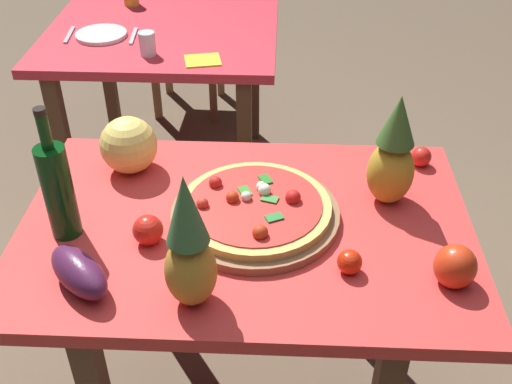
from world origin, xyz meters
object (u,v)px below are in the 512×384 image
(bell_pepper, at_px, (455,266))
(tomato_by_bottle, at_px, (148,230))
(knife_utensil, at_px, (133,36))
(drinking_glass_water, at_px, (147,44))
(wine_bottle, at_px, (58,189))
(pizza, at_px, (255,206))
(melon, at_px, (129,145))
(pineapple_left, at_px, (393,156))
(eggplant, at_px, (79,272))
(tomato_at_corner, at_px, (350,262))
(pizza_board, at_px, (255,214))
(dining_chair, at_px, (184,35))
(fork_utensil, at_px, (69,35))
(display_table, at_px, (246,252))
(dinner_plate, at_px, (101,34))
(background_table, at_px, (163,53))
(tomato_near_board, at_px, (421,157))
(pineapple_right, at_px, (189,249))
(napkin_folded, at_px, (203,60))

(bell_pepper, height_order, tomato_by_bottle, bell_pepper)
(knife_utensil, bearing_deg, drinking_glass_water, -65.51)
(wine_bottle, distance_m, tomato_by_bottle, 0.24)
(pizza, distance_m, melon, 0.44)
(pineapple_left, bearing_deg, knife_utensil, 129.86)
(wine_bottle, xyz_separation_m, eggplant, (0.09, -0.19, -0.09))
(tomato_at_corner, bearing_deg, drinking_glass_water, 120.07)
(pizza_board, xyz_separation_m, tomato_by_bottle, (-0.26, -0.11, 0.03))
(dining_chair, height_order, pizza, pizza)
(fork_utensil, bearing_deg, display_table, -61.01)
(drinking_glass_water, relative_size, dinner_plate, 0.43)
(pineapple_left, distance_m, eggplant, 0.84)
(background_table, height_order, bell_pepper, bell_pepper)
(melon, height_order, drinking_glass_water, melon)
(wine_bottle, bearing_deg, eggplant, -64.76)
(wine_bottle, distance_m, dinner_plate, 1.34)
(tomato_near_board, relative_size, dinner_plate, 0.27)
(eggplant, distance_m, tomato_near_board, 1.03)
(pineapple_right, bearing_deg, tomato_by_bottle, 125.11)
(pizza, xyz_separation_m, napkin_folded, (-0.26, 0.99, -0.04))
(pineapple_left, relative_size, knife_utensil, 1.78)
(drinking_glass_water, distance_m, knife_utensil, 0.21)
(bell_pepper, xyz_separation_m, napkin_folded, (-0.73, 1.21, -0.05))
(dining_chair, distance_m, melon, 1.80)
(pizza_board, distance_m, eggplant, 0.48)
(pineapple_right, bearing_deg, bell_pepper, 8.03)
(napkin_folded, bearing_deg, knife_utensil, 144.33)
(wine_bottle, distance_m, melon, 0.32)
(wine_bottle, relative_size, napkin_folded, 2.58)
(tomato_by_bottle, xyz_separation_m, fork_utensil, (-0.60, 1.34, -0.03))
(tomato_near_board, xyz_separation_m, tomato_at_corner, (-0.25, -0.47, 0.00))
(pizza_board, relative_size, tomato_at_corner, 7.44)
(pizza_board, height_order, pizza, pizza)
(display_table, distance_m, pineapple_left, 0.47)
(pineapple_right, xyz_separation_m, knife_utensil, (-0.46, 1.53, -0.15))
(pineapple_right, bearing_deg, eggplant, 173.20)
(bell_pepper, bearing_deg, tomato_at_corner, 174.08)
(bell_pepper, bearing_deg, napkin_folded, 121.01)
(dining_chair, height_order, fork_utensil, dining_chair)
(pineapple_left, height_order, tomato_by_bottle, pineapple_left)
(wine_bottle, bearing_deg, fork_utensil, 106.26)
(fork_utensil, bearing_deg, napkin_folded, -26.12)
(drinking_glass_water, relative_size, knife_utensil, 0.53)
(eggplant, distance_m, drinking_glass_water, 1.32)
(pizza, xyz_separation_m, tomato_at_corner, (0.23, -0.19, -0.01))
(tomato_near_board, distance_m, tomato_by_bottle, 0.84)
(display_table, relative_size, eggplant, 5.97)
(dining_chair, distance_m, eggplant, 2.27)
(wine_bottle, distance_m, knife_utensil, 1.32)
(background_table, relative_size, tomato_by_bottle, 13.14)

